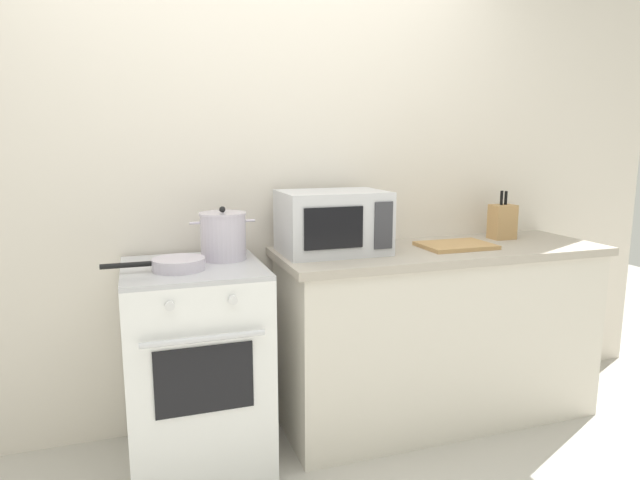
{
  "coord_description": "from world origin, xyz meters",
  "views": [
    {
      "loc": [
        -0.57,
        -1.8,
        1.45
      ],
      "look_at": [
        0.24,
        0.6,
        1.0
      ],
      "focal_mm": 30.95,
      "sensor_mm": 36.0,
      "label": 1
    }
  ],
  "objects_px": {
    "stove": "(197,365)",
    "frying_pan": "(177,264)",
    "cutting_board": "(456,245)",
    "stock_pot": "(223,236)",
    "knife_block": "(502,221)",
    "microwave": "(333,222)"
  },
  "relations": [
    {
      "from": "stove",
      "to": "frying_pan",
      "type": "distance_m",
      "value": 0.49
    },
    {
      "from": "frying_pan",
      "to": "cutting_board",
      "type": "distance_m",
      "value": 1.39
    },
    {
      "from": "stove",
      "to": "stock_pot",
      "type": "bearing_deg",
      "value": 31.51
    },
    {
      "from": "frying_pan",
      "to": "knife_block",
      "type": "xyz_separation_m",
      "value": [
        1.77,
        0.2,
        0.07
      ]
    },
    {
      "from": "stove",
      "to": "microwave",
      "type": "xyz_separation_m",
      "value": [
        0.68,
        0.08,
        0.61
      ]
    },
    {
      "from": "stock_pot",
      "to": "microwave",
      "type": "distance_m",
      "value": 0.53
    },
    {
      "from": "frying_pan",
      "to": "knife_block",
      "type": "height_order",
      "value": "knife_block"
    },
    {
      "from": "stock_pot",
      "to": "microwave",
      "type": "height_order",
      "value": "microwave"
    },
    {
      "from": "cutting_board",
      "to": "knife_block",
      "type": "height_order",
      "value": "knife_block"
    },
    {
      "from": "stock_pot",
      "to": "microwave",
      "type": "bearing_deg",
      "value": -1.43
    },
    {
      "from": "stove",
      "to": "knife_block",
      "type": "bearing_deg",
      "value": 4.74
    },
    {
      "from": "stock_pot",
      "to": "microwave",
      "type": "xyz_separation_m",
      "value": [
        0.53,
        -0.01,
        0.04
      ]
    },
    {
      "from": "microwave",
      "to": "stove",
      "type": "bearing_deg",
      "value": -173.33
    },
    {
      "from": "microwave",
      "to": "cutting_board",
      "type": "relative_size",
      "value": 1.39
    },
    {
      "from": "knife_block",
      "to": "microwave",
      "type": "bearing_deg",
      "value": -176.53
    },
    {
      "from": "knife_block",
      "to": "stock_pot",
      "type": "bearing_deg",
      "value": -178.19
    },
    {
      "from": "stock_pot",
      "to": "cutting_board",
      "type": "distance_m",
      "value": 1.18
    },
    {
      "from": "microwave",
      "to": "knife_block",
      "type": "relative_size",
      "value": 1.87
    },
    {
      "from": "frying_pan",
      "to": "cutting_board",
      "type": "relative_size",
      "value": 1.17
    },
    {
      "from": "stock_pot",
      "to": "microwave",
      "type": "relative_size",
      "value": 0.59
    },
    {
      "from": "knife_block",
      "to": "cutting_board",
      "type": "bearing_deg",
      "value": -159.79
    },
    {
      "from": "stove",
      "to": "knife_block",
      "type": "xyz_separation_m",
      "value": [
        1.7,
        0.14,
        0.56
      ]
    }
  ]
}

